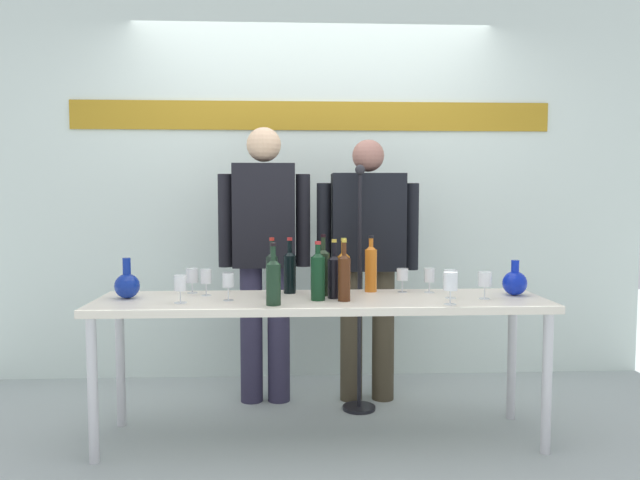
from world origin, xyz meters
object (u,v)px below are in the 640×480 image
wine_glass_left_2 (192,276)px  wine_glass_left_3 (228,281)px  presenter_left (264,247)px  wine_bottle_8 (334,275)px  decanter_blue_right (515,282)px  wine_glass_right_3 (485,280)px  wine_bottle_4 (290,270)px  wine_bottle_5 (344,271)px  wine_glass_right_2 (402,275)px  display_table (321,310)px  wine_bottle_6 (344,276)px  wine_glass_right_4 (429,276)px  wine_glass_right_1 (451,278)px  wine_bottle_0 (272,273)px  wine_bottle_7 (323,270)px  wine_glass_right_0 (450,282)px  wine_glass_left_0 (206,277)px  microphone_stand (359,330)px  wine_glass_left_1 (180,284)px  wine_bottle_2 (273,280)px  wine_bottle_1 (318,274)px  decanter_blue_left (127,285)px  presenter_right (368,251)px

wine_glass_left_2 → wine_glass_left_3: bearing=-48.2°
presenter_left → wine_bottle_8: presenter_left is taller
decanter_blue_right → wine_glass_right_3: 0.23m
wine_bottle_4 → presenter_left: bearing=109.5°
wine_bottle_5 → wine_glass_right_2: size_ratio=2.30×
display_table → wine_bottle_4: bearing=132.8°
wine_glass_right_2 → wine_bottle_6: bearing=-143.0°
display_table → wine_glass_right_4: 0.65m
wine_bottle_6 → wine_glass_right_1: bearing=5.5°
wine_bottle_0 → wine_glass_right_3: bearing=-5.2°
wine_bottle_7 → decanter_blue_right: bearing=-2.1°
wine_bottle_0 → wine_glass_left_2: wine_bottle_0 is taller
wine_bottle_7 → wine_glass_right_0: size_ratio=2.05×
wine_glass_left_0 → wine_glass_right_4: (1.23, 0.05, -0.01)m
wine_bottle_7 → microphone_stand: size_ratio=0.22×
wine_bottle_6 → wine_glass_right_1: wine_bottle_6 is taller
presenter_left → wine_bottle_0: 0.60m
wine_bottle_4 → wine_bottle_7: bearing=-27.7°
wine_bottle_7 → wine_glass_right_0: wine_bottle_7 is taller
wine_bottle_7 → wine_glass_right_0: bearing=-26.2°
wine_bottle_6 → wine_glass_left_1: size_ratio=2.24×
wine_glass_left_2 → wine_glass_right_1: 1.41m
wine_glass_left_3 → wine_glass_right_2: (0.95, 0.22, -0.01)m
wine_bottle_2 → wine_glass_left_3: (-0.24, 0.14, -0.02)m
wine_glass_left_3 → wine_glass_right_4: wine_glass_left_3 is taller
wine_bottle_0 → wine_bottle_6: same height
wine_bottle_1 → wine_glass_left_0: size_ratio=2.11×
decanter_blue_left → wine_glass_left_2: bearing=26.5°
presenter_left → wine_glass_right_1: bearing=-33.2°
wine_bottle_5 → wine_bottle_7: wine_bottle_7 is taller
presenter_left → wine_bottle_0: (0.06, -0.59, -0.09)m
wine_glass_left_2 → wine_glass_right_3: bearing=-9.7°
presenter_right → wine_glass_right_3: 0.87m
wine_bottle_1 → wine_glass_right_4: wine_bottle_1 is taller
wine_glass_left_2 → wine_glass_right_2: (1.17, -0.03, 0.00)m
wine_bottle_4 → wine_glass_right_1: 0.87m
wine_bottle_5 → wine_bottle_1: bearing=-129.1°
presenter_left → wine_bottle_4: presenter_left is taller
wine_glass_right_0 → wine_glass_right_2: bearing=113.0°
display_table → wine_glass_right_2: size_ratio=17.54×
wine_glass_left_2 → wine_glass_right_3: 1.58m
wine_glass_left_0 → wine_bottle_8: bearing=-9.3°
presenter_left → wine_glass_right_3: 1.37m
wine_glass_left_3 → wine_glass_right_1: bearing=0.7°
display_table → presenter_left: bearing=117.4°
display_table → decanter_blue_left: 1.03m
wine_bottle_1 → presenter_left: bearing=113.9°
display_table → wine_bottle_6: wine_bottle_6 is taller
decanter_blue_right → wine_glass_right_4: size_ratio=1.39×
wine_bottle_5 → wine_glass_left_2: bearing=174.6°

